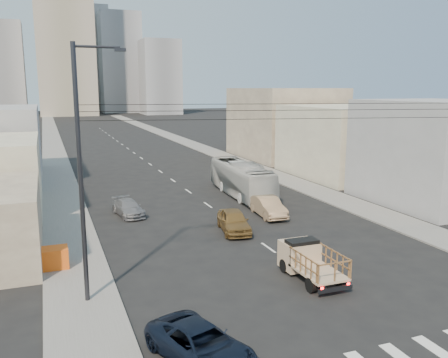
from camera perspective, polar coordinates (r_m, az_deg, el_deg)
ground at (r=24.28m, az=13.92°, el=-13.84°), size 420.00×420.00×0.00m
sidewalk_left at (r=88.56m, az=-19.89°, el=3.79°), size 3.50×180.00×0.12m
sidewalk_right at (r=91.91m, az=-5.06°, el=4.63°), size 3.50×180.00×0.12m
lane_dashes at (r=72.84m, az=-10.35°, el=2.81°), size 0.15×104.00×0.01m
flatbed_pickup at (r=25.93m, az=10.27°, el=-9.44°), size 1.95×4.41×1.90m
navy_pickup at (r=18.57m, az=-2.76°, el=-19.32°), size 3.78×5.42×1.38m
city_bus at (r=44.65m, az=2.12°, el=0.01°), size 3.21×11.57×3.19m
sedan_brown at (r=33.61m, az=1.18°, el=-5.07°), size 2.61×4.87×1.57m
sedan_tan at (r=37.79m, az=5.30°, el=-3.32°), size 1.94×4.81×1.55m
sedan_grey at (r=38.61m, az=-11.43°, el=-3.42°), size 2.36×4.50×1.25m
streetlamp_left at (r=22.33m, az=-16.66°, el=1.17°), size 2.36×0.25×12.00m
overhead_wires at (r=23.37m, az=12.84°, el=8.02°), size 23.01×5.02×0.72m
crate_stack at (r=28.48m, az=-20.04°, el=-8.93°), size 1.80×1.20×1.14m
bldg_right_near at (r=45.49m, az=24.03°, el=2.97°), size 10.00×12.00×9.00m
bldg_right_mid at (r=56.55m, az=14.39°, el=4.44°), size 11.00×14.00×8.00m
bldg_right_far at (r=70.34m, az=7.26°, el=6.71°), size 12.00×16.00×10.00m
high_rise_tower at (r=189.25m, az=-18.69°, el=16.41°), size 20.00×20.00×60.00m
midrise_ne at (r=205.56m, az=-12.39°, el=13.44°), size 16.00×16.00×40.00m
midrise_nw at (r=198.54m, az=-25.06°, el=11.92°), size 15.00×15.00×34.00m
midrise_back at (r=219.13m, az=-16.20°, el=13.62°), size 18.00×18.00×44.00m
midrise_east at (r=187.98m, az=-7.69°, el=12.02°), size 14.00×14.00×28.00m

